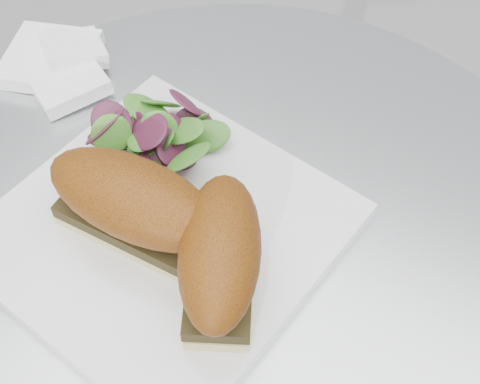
# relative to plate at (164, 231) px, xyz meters

# --- Properties ---
(table) EXTENTS (0.70, 0.70, 0.73)m
(table) POSITION_rel_plate_xyz_m (0.06, 0.03, -0.25)
(table) COLOR #ACAFB3
(table) RESTS_ON ground
(plate) EXTENTS (0.33, 0.33, 0.02)m
(plate) POSITION_rel_plate_xyz_m (0.00, 0.00, 0.00)
(plate) COLOR white
(plate) RESTS_ON table
(sandwich_left) EXTENTS (0.17, 0.08, 0.08)m
(sandwich_left) POSITION_rel_plate_xyz_m (-0.02, -0.01, 0.05)
(sandwich_left) COLOR tan
(sandwich_left) RESTS_ON plate
(sandwich_right) EXTENTS (0.13, 0.17, 0.08)m
(sandwich_right) POSITION_rel_plate_xyz_m (0.08, -0.02, 0.05)
(sandwich_right) COLOR tan
(sandwich_right) RESTS_ON plate
(salad) EXTENTS (0.10, 0.10, 0.05)m
(salad) POSITION_rel_plate_xyz_m (-0.05, 0.07, 0.03)
(salad) COLOR #427F29
(salad) RESTS_ON plate
(napkin) EXTENTS (0.13, 0.13, 0.02)m
(napkin) POSITION_rel_plate_xyz_m (-0.22, 0.13, 0.00)
(napkin) COLOR white
(napkin) RESTS_ON table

